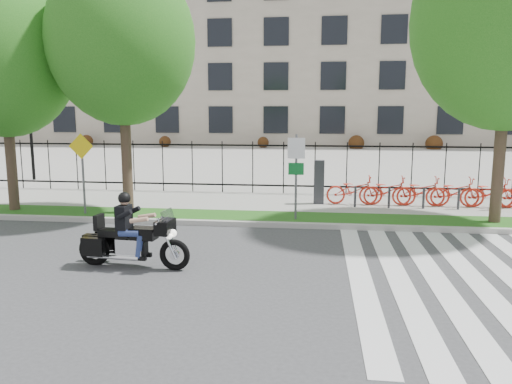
# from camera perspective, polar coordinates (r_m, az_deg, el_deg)

# --- Properties ---
(ground) EXTENTS (120.00, 120.00, 0.00)m
(ground) POSITION_cam_1_polar(r_m,az_deg,el_deg) (10.50, -0.41, -9.16)
(ground) COLOR #39393C
(ground) RESTS_ON ground
(curb) EXTENTS (60.00, 0.20, 0.15)m
(curb) POSITION_cam_1_polar(r_m,az_deg,el_deg) (14.41, 1.72, -3.74)
(curb) COLOR #A8A69E
(curb) RESTS_ON ground
(grass_verge) EXTENTS (60.00, 1.50, 0.15)m
(grass_verge) POSITION_cam_1_polar(r_m,az_deg,el_deg) (15.24, 2.02, -3.03)
(grass_verge) COLOR #1F4D13
(grass_verge) RESTS_ON ground
(sidewalk) EXTENTS (60.00, 3.50, 0.15)m
(sidewalk) POSITION_cam_1_polar(r_m,az_deg,el_deg) (17.68, 2.74, -1.31)
(sidewalk) COLOR #A2A097
(sidewalk) RESTS_ON ground
(plaza) EXTENTS (80.00, 34.00, 0.10)m
(plaza) POSITION_cam_1_polar(r_m,az_deg,el_deg) (35.06, 4.94, 3.90)
(plaza) COLOR #A2A097
(plaza) RESTS_ON ground
(crosswalk_stripes) EXTENTS (5.70, 8.00, 0.01)m
(crosswalk_stripes) POSITION_cam_1_polar(r_m,az_deg,el_deg) (11.00, 25.73, -9.22)
(crosswalk_stripes) COLOR silver
(crosswalk_stripes) RESTS_ON ground
(iron_fence) EXTENTS (30.00, 0.06, 2.00)m
(iron_fence) POSITION_cam_1_polar(r_m,az_deg,el_deg) (19.25, 3.17, 2.79)
(iron_fence) COLOR black
(iron_fence) RESTS_ON sidewalk
(office_building) EXTENTS (60.00, 21.90, 20.15)m
(office_building) POSITION_cam_1_polar(r_m,az_deg,el_deg) (55.21, 5.92, 16.16)
(office_building) COLOR #A19482
(office_building) RESTS_ON ground
(lamp_post_left) EXTENTS (1.06, 0.70, 4.25)m
(lamp_post_left) POSITION_cam_1_polar(r_m,az_deg,el_deg) (25.61, -24.48, 8.21)
(lamp_post_left) COLOR black
(lamp_post_left) RESTS_ON ground
(street_tree_0) EXTENTS (4.42, 4.42, 7.41)m
(street_tree_0) POSITION_cam_1_polar(r_m,az_deg,el_deg) (17.83, -26.97, 13.73)
(street_tree_0) COLOR #38291E
(street_tree_0) RESTS_ON grass_verge
(street_tree_1) EXTENTS (4.39, 4.39, 7.76)m
(street_tree_1) POSITION_cam_1_polar(r_m,az_deg,el_deg) (16.09, -15.10, 16.30)
(street_tree_1) COLOR #38291E
(street_tree_1) RESTS_ON grass_verge
(street_tree_2) EXTENTS (5.29, 5.29, 8.68)m
(street_tree_2) POSITION_cam_1_polar(r_m,az_deg,el_deg) (15.87, 27.05, 17.21)
(street_tree_2) COLOR #38291E
(street_tree_2) RESTS_ON grass_verge
(bike_share_station) EXTENTS (8.92, 0.87, 1.50)m
(bike_share_station) POSITION_cam_1_polar(r_m,az_deg,el_deg) (17.86, 21.56, 0.02)
(bike_share_station) COLOR #2D2D33
(bike_share_station) RESTS_ON sidewalk
(sign_pole_regulatory) EXTENTS (0.50, 0.09, 2.50)m
(sign_pole_regulatory) POSITION_cam_1_polar(r_m,az_deg,el_deg) (14.56, 4.61, 3.01)
(sign_pole_regulatory) COLOR #59595B
(sign_pole_regulatory) RESTS_ON grass_verge
(sign_pole_warning) EXTENTS (0.78, 0.09, 2.49)m
(sign_pole_warning) POSITION_cam_1_polar(r_m,az_deg,el_deg) (16.22, -19.24, 3.18)
(sign_pole_warning) COLOR #59595B
(sign_pole_warning) RESTS_ON grass_verge
(motorcycle_rider) EXTENTS (2.55, 0.80, 1.97)m
(motorcycle_rider) POSITION_cam_1_polar(r_m,az_deg,el_deg) (10.97, -13.97, -5.08)
(motorcycle_rider) COLOR black
(motorcycle_rider) RESTS_ON ground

